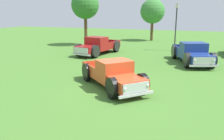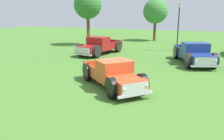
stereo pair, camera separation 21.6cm
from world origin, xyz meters
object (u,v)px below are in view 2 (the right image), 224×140
Objects in this scene: pickup_truck_behind_right at (98,46)px; oak_tree_east at (155,11)px; oak_tree_west at (88,5)px; pickup_truck_behind_left at (195,54)px; lamp_post_near at (178,26)px; pickup_truck_foreground at (115,75)px.

pickup_truck_behind_right is 1.01× the size of oak_tree_east.
oak_tree_east is at bearing 47.57° from oak_tree_west.
pickup_truck_behind_right is 7.63m from oak_tree_west.
pickup_truck_behind_right is at bearing -55.87° from oak_tree_west.
lamp_post_near reaches higher than pickup_truck_behind_left.
oak_tree_west is (-3.73, 5.50, 3.74)m from pickup_truck_behind_right.
oak_tree_east is (-3.82, 7.63, 1.41)m from lamp_post_near.
lamp_post_near is at bearing 83.39° from pickup_truck_foreground.
pickup_truck_behind_left reaches higher than pickup_truck_foreground.
pickup_truck_foreground is 21.46m from oak_tree_east.
pickup_truck_behind_right is 0.90× the size of oak_tree_west.
pickup_truck_behind_left is at bearing -7.26° from pickup_truck_behind_right.
oak_tree_west is at bearing 121.37° from pickup_truck_foreground.
pickup_truck_behind_right reaches higher than pickup_truck_behind_left.
oak_tree_east is (2.64, 12.46, 3.06)m from pickup_truck_behind_right.
pickup_truck_foreground is at bearing -96.61° from lamp_post_near.
oak_tree_west reaches higher than pickup_truck_behind_left.
oak_tree_west reaches higher than lamp_post_near.
lamp_post_near is (-1.96, 5.91, 1.65)m from pickup_truck_behind_left.
oak_tree_east reaches higher than pickup_truck_behind_left.
pickup_truck_behind_left is at bearing -28.42° from oak_tree_west.
pickup_truck_foreground is 17.00m from oak_tree_west.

